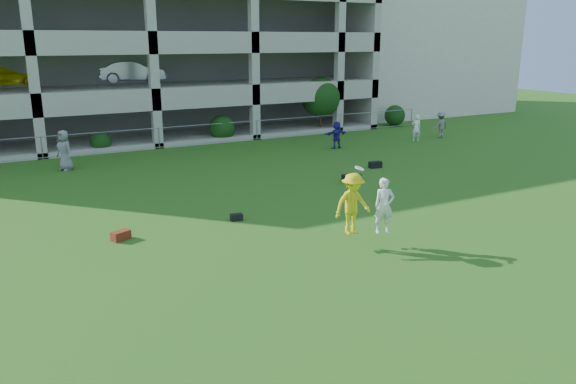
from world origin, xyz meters
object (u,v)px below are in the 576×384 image
bystander_d (337,135)px  bystander_e (416,128)px  stucco_building (390,50)px  bystander_c (64,150)px  crate_d (347,178)px  parking_garage (117,37)px  frisbee_contest (360,204)px  bystander_f (441,125)px

bystander_d → bystander_e: size_ratio=0.96×
stucco_building → bystander_e: bearing=-122.5°
bystander_c → crate_d: (10.21, -8.08, -0.78)m
parking_garage → bystander_d: bearing=-56.8°
stucco_building → frisbee_contest: 35.11m
frisbee_contest → bystander_d: bearing=59.1°
bystander_d → parking_garage: 16.76m
stucco_building → parking_garage: bearing=-179.3°
bystander_c → frisbee_contest: bearing=-5.5°
bystander_f → parking_garage: bearing=-42.4°
bystander_c → crate_d: size_ratio=5.33×
bystander_d → bystander_c: bearing=-6.2°
bystander_c → parking_garage: 13.92m
stucco_building → bystander_c: stucco_building is taller
crate_d → bystander_d: bearing=60.1°
frisbee_contest → parking_garage: parking_garage is taller
bystander_c → parking_garage: (5.29, 11.83, 5.08)m
bystander_e → bystander_f: size_ratio=0.99×
bystander_d → crate_d: (-3.80, -6.60, -0.60)m
parking_garage → bystander_f: bearing=-39.5°
stucco_building → bystander_f: stucco_building is taller
bystander_c → bystander_e: 19.53m
stucco_building → bystander_f: bearing=-116.1°
crate_d → bystander_c: bearing=141.6°
bystander_f → bystander_d: bearing=-3.7°
bystander_f → parking_garage: parking_garage is taller
bystander_e → crate_d: bystander_e is taller
stucco_building → bystander_e: size_ratio=10.24×
bystander_f → frisbee_contest: size_ratio=0.79×
stucco_building → bystander_f: size_ratio=10.09×
bystander_d → bystander_e: bearing=176.6°
bystander_e → frisbee_contest: frisbee_contest is taller
bystander_e → stucco_building: bearing=-104.9°
bystander_f → bystander_e: bearing=2.5°
bystander_e → crate_d: bearing=51.8°
bystander_d → bystander_f: (7.57, -0.11, 0.04)m
crate_d → parking_garage: bearing=103.9°
bystander_d → bystander_f: size_ratio=0.95×
bystander_e → frisbee_contest: (-13.40, -12.98, 0.54)m
bystander_d → frisbee_contest: bearing=58.9°
stucco_building → parking_garage: size_ratio=0.53×
bystander_f → crate_d: bystander_f is taller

